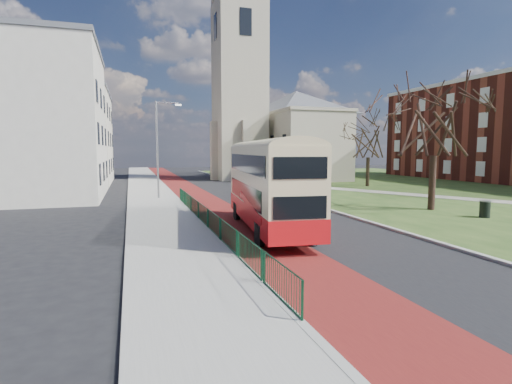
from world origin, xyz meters
name	(u,v)px	position (x,y,z in m)	size (l,w,h in m)	color
ground	(289,242)	(0.00, 0.00, 0.00)	(160.00, 160.00, 0.00)	black
road_carriageway	(223,194)	(1.50, 20.00, 0.01)	(9.00, 120.00, 0.01)	black
bus_lane	(194,195)	(-1.20, 20.00, 0.01)	(3.40, 120.00, 0.01)	#591414
pavement_west	(151,196)	(-5.00, 20.00, 0.06)	(4.00, 120.00, 0.12)	gray
kerb_west	(174,195)	(-3.00, 20.00, 0.07)	(0.25, 120.00, 0.13)	#999993
kerb_east	(263,190)	(6.10, 22.00, 0.07)	(0.25, 80.00, 0.13)	#999993
grass_green	(425,185)	(26.00, 22.00, 0.02)	(40.00, 80.00, 0.04)	#294619
footpath	(466,199)	(20.00, 10.00, 0.06)	(2.20, 36.00, 0.03)	#9E998C
pedestrian_railing	(207,219)	(-2.95, 4.00, 0.55)	(0.07, 24.00, 1.12)	#0C3820
gothic_church	(271,86)	(12.56, 38.00, 13.13)	(16.38, 18.00, 40.00)	gray
street_block_near	(39,122)	(-14.00, 22.00, 6.51)	(10.30, 14.30, 13.00)	beige
street_block_far	(67,137)	(-14.00, 38.00, 5.76)	(10.30, 16.30, 11.50)	beige
streetlamp	(159,144)	(-4.35, 18.00, 4.59)	(2.13, 0.18, 8.00)	gray
bus	(269,181)	(-0.05, 2.69, 2.54)	(3.64, 10.85, 4.45)	#B71015
winter_tree_near	(435,112)	(12.97, 6.03, 6.64)	(6.78, 6.78, 9.53)	black
winter_tree_far	(369,135)	(18.96, 22.99, 5.84)	(6.90, 6.90, 8.38)	black
litter_bin	(485,209)	(13.76, 2.39, 0.56)	(0.83, 0.83, 1.04)	black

